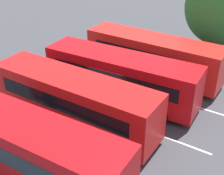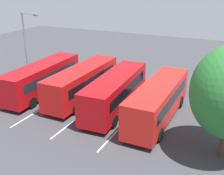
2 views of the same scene
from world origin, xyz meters
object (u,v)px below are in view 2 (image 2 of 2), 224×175
(bus_far_right, at_px, (43,77))
(pedestrian, at_px, (158,77))
(street_lamp, at_px, (27,43))
(bus_center_right, at_px, (83,82))
(bus_far_left, at_px, (158,100))
(bus_center_left, at_px, (116,91))

(bus_far_right, relative_size, pedestrian, 5.54)
(bus_far_right, relative_size, street_lamp, 1.32)
(bus_center_right, bearing_deg, bus_far_left, -97.76)
(bus_center_left, relative_size, street_lamp, 1.32)
(pedestrian, bearing_deg, bus_center_right, -87.98)
(bus_center_right, height_order, bus_far_right, same)
(bus_center_right, distance_m, bus_far_right, 4.27)
(bus_far_right, distance_m, pedestrian, 11.99)
(pedestrian, xyz_separation_m, street_lamp, (-4.97, 13.14, 3.34))
(bus_center_left, distance_m, bus_center_right, 3.87)
(bus_far_left, height_order, bus_center_left, same)
(bus_far_left, distance_m, bus_center_right, 7.82)
(bus_far_left, relative_size, pedestrian, 5.51)
(bus_center_right, distance_m, pedestrian, 8.37)
(bus_center_right, bearing_deg, pedestrian, -41.62)
(bus_center_right, xyz_separation_m, bus_far_right, (-0.68, 4.22, 0.00))
(bus_center_left, relative_size, pedestrian, 5.56)
(street_lamp, bearing_deg, bus_center_left, -0.19)
(bus_center_left, xyz_separation_m, pedestrian, (6.96, -1.77, -0.62))
(bus_far_left, height_order, pedestrian, bus_far_left)
(pedestrian, distance_m, street_lamp, 14.44)
(bus_far_right, height_order, pedestrian, bus_far_right)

